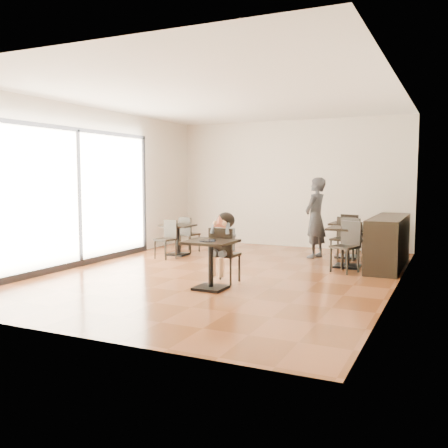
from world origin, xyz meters
The scene contains 23 objects.
floor centered at (0.00, 0.00, 0.00)m, with size 6.00×8.00×0.01m, color brown.
ceiling centered at (0.00, 0.00, 3.20)m, with size 6.00×8.00×0.01m, color white.
wall_back centered at (0.00, 4.00, 1.60)m, with size 6.00×0.01×3.20m, color beige.
wall_front centered at (0.00, -4.00, 1.60)m, with size 6.00×0.01×3.20m, color beige.
wall_left centered at (-3.00, 0.00, 1.60)m, with size 0.01×8.00×3.20m, color beige.
wall_right centered at (3.00, 0.00, 1.60)m, with size 0.01×8.00×3.20m, color beige.
storefront_window centered at (-2.97, -0.50, 1.40)m, with size 0.04×4.50×2.60m, color white.
child_table centered at (0.34, -1.24, 0.39)m, with size 0.74×0.74×0.78m, color black, non-canonical shape.
child_chair centered at (0.34, -0.69, 0.47)m, with size 0.42×0.42×0.94m, color black, non-canonical shape.
child centered at (0.34, -0.69, 0.59)m, with size 0.42×0.59×1.18m, color slate, non-canonical shape.
plate centered at (0.34, -1.34, 0.79)m, with size 0.26×0.26×0.02m, color black.
pizza_slice centered at (0.34, -0.88, 1.03)m, with size 0.27×0.21×0.06m, color tan, non-canonical shape.
adult_patron centered at (1.04, 2.51, 0.88)m, with size 0.64×0.42×1.77m, color #36373B.
cafe_table_mid centered at (1.93, 1.62, 0.39)m, with size 0.75×0.75×0.79m, color black, non-canonical shape.
cafe_table_left centered at (-1.88, 1.53, 0.35)m, with size 0.65×0.65×0.69m, color black, non-canonical shape.
cafe_table_back centered at (1.69, 2.81, 0.39)m, with size 0.73×0.73×0.77m, color black, non-canonical shape.
chair_mid_a centered at (1.98, 2.17, 0.47)m, with size 0.43×0.43×0.95m, color black, non-canonical shape.
chair_mid_b centered at (1.98, 1.07, 0.47)m, with size 0.43×0.43×0.95m, color black, non-canonical shape.
chair_left_a centered at (-1.88, 2.08, 0.42)m, with size 0.37×0.37×0.83m, color black, non-canonical shape.
chair_left_b centered at (-1.88, 0.98, 0.42)m, with size 0.37×0.37×0.83m, color black, non-canonical shape.
chair_back_a centered at (1.69, 3.36, 0.46)m, with size 0.42×0.42×0.93m, color black, non-canonical shape.
chair_back_b centered at (1.69, 2.26, 0.46)m, with size 0.42×0.42×0.93m, color black, non-canonical shape.
service_counter centered at (2.65, 2.00, 0.50)m, with size 0.60×2.40×1.00m, color black.
Camera 1 is at (3.83, -8.23, 1.80)m, focal length 40.00 mm.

